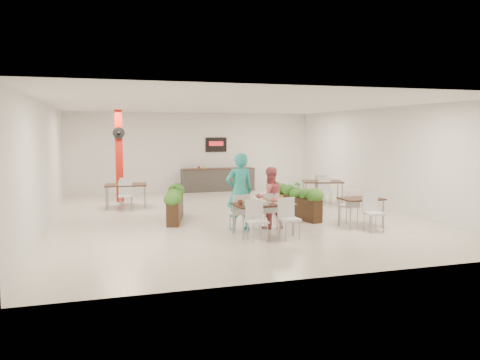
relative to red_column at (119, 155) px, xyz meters
name	(u,v)px	position (x,y,z in m)	size (l,w,h in m)	color
ground	(231,216)	(3.00, -3.79, -1.64)	(12.00, 12.00, 0.00)	beige
room_shell	(231,147)	(3.00, -3.79, 0.36)	(10.10, 12.10, 3.22)	white
red_column	(119,155)	(0.00, 0.00, 0.00)	(0.40, 0.41, 3.20)	#AC160B
service_counter	(218,179)	(4.00, 1.86, -1.15)	(3.00, 0.64, 2.20)	#2F2C2A
main_table	(263,208)	(3.06, -6.39, -1.01)	(1.45, 1.70, 0.92)	black
diner_man	(239,192)	(2.67, -5.74, -0.68)	(0.70, 0.46, 1.93)	teal
diner_woman	(270,198)	(3.47, -5.74, -0.86)	(0.76, 0.59, 1.56)	#DE6268
planter_left	(175,202)	(1.33, -4.04, -1.12)	(0.77, 1.98, 1.06)	black
planter_right	(297,201)	(4.71, -4.66, -1.14)	(0.76, 1.93, 1.03)	black
side_table_a	(126,188)	(0.14, -1.29, -1.00)	(1.38, 1.65, 0.92)	black
side_table_b	(322,184)	(6.71, -2.21, -1.00)	(1.55, 1.67, 0.92)	black
side_table_c	(361,203)	(5.81, -6.23, -1.03)	(1.07, 1.62, 0.92)	black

